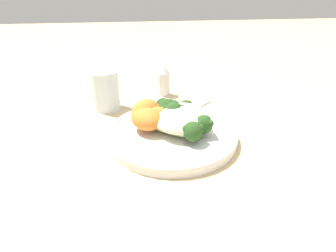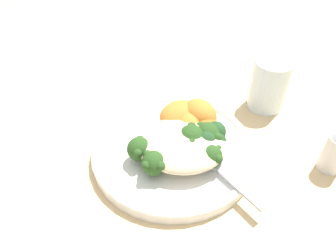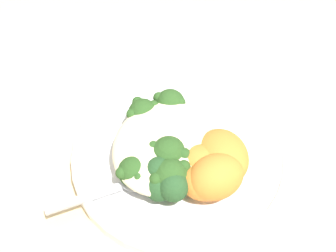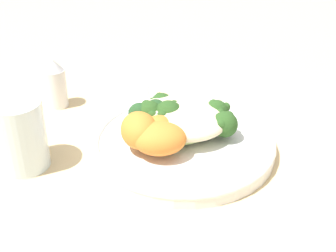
{
  "view_description": "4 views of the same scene",
  "coord_description": "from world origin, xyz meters",
  "px_view_note": "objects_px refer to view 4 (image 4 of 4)",
  "views": [
    {
      "loc": [
        0.44,
        -0.09,
        0.27
      ],
      "look_at": [
        0.01,
        -0.03,
        0.03
      ],
      "focal_mm": 28.0,
      "sensor_mm": 36.0,
      "label": 1
    },
    {
      "loc": [
        -0.01,
        0.34,
        0.39
      ],
      "look_at": [
        0.0,
        -0.03,
        0.05
      ],
      "focal_mm": 35.0,
      "sensor_mm": 36.0,
      "label": 2
    },
    {
      "loc": [
        -0.32,
        -0.1,
        0.45
      ],
      "look_at": [
        -0.0,
        0.0,
        0.05
      ],
      "focal_mm": 50.0,
      "sensor_mm": 36.0,
      "label": 3
    },
    {
      "loc": [
        0.24,
        -0.5,
        0.37
      ],
      "look_at": [
        -0.02,
        -0.03,
        0.04
      ],
      "focal_mm": 50.0,
      "sensor_mm": 36.0,
      "label": 4
    }
  ],
  "objects_px": {
    "broccoli_stalk_0": "(213,129)",
    "sweet_potato_chunk_1": "(159,139)",
    "sweet_potato_chunk_2": "(139,129)",
    "salt_shaker": "(53,84)",
    "broccoli_stalk_5": "(151,117)",
    "broccoli_stalk_4": "(164,113)",
    "sweet_potato_chunk_3": "(158,130)",
    "plate": "(183,143)",
    "broccoli_stalk_1": "(209,117)",
    "broccoli_stalk_3": "(169,118)",
    "sweet_potato_chunk_0": "(139,130)",
    "kale_tuft": "(149,116)",
    "quinoa_mound": "(180,117)",
    "spoon": "(159,110)",
    "broccoli_stalk_2": "(185,122)",
    "water_glass": "(20,135)"
  },
  "relations": [
    {
      "from": "quinoa_mound",
      "to": "broccoli_stalk_5",
      "type": "bearing_deg",
      "value": -148.63
    },
    {
      "from": "broccoli_stalk_4",
      "to": "sweet_potato_chunk_0",
      "type": "xyz_separation_m",
      "value": [
        0.0,
        -0.07,
        0.01
      ]
    },
    {
      "from": "broccoli_stalk_0",
      "to": "broccoli_stalk_3",
      "type": "xyz_separation_m",
      "value": [
        -0.06,
        -0.01,
        0.01
      ]
    },
    {
      "from": "quinoa_mound",
      "to": "broccoli_stalk_1",
      "type": "distance_m",
      "value": 0.04
    },
    {
      "from": "broccoli_stalk_0",
      "to": "sweet_potato_chunk_1",
      "type": "distance_m",
      "value": 0.08
    },
    {
      "from": "sweet_potato_chunk_3",
      "to": "plate",
      "type": "bearing_deg",
      "value": 50.3
    },
    {
      "from": "broccoli_stalk_3",
      "to": "spoon",
      "type": "distance_m",
      "value": 0.06
    },
    {
      "from": "plate",
      "to": "broccoli_stalk_4",
      "type": "height_order",
      "value": "broccoli_stalk_4"
    },
    {
      "from": "plate",
      "to": "broccoli_stalk_1",
      "type": "height_order",
      "value": "broccoli_stalk_1"
    },
    {
      "from": "quinoa_mound",
      "to": "kale_tuft",
      "type": "bearing_deg",
      "value": -156.12
    },
    {
      "from": "broccoli_stalk_0",
      "to": "kale_tuft",
      "type": "relative_size",
      "value": 1.84
    },
    {
      "from": "plate",
      "to": "sweet_potato_chunk_2",
      "type": "height_order",
      "value": "sweet_potato_chunk_2"
    },
    {
      "from": "broccoli_stalk_1",
      "to": "spoon",
      "type": "xyz_separation_m",
      "value": [
        -0.08,
        0.0,
        -0.01
      ]
    },
    {
      "from": "kale_tuft",
      "to": "plate",
      "type": "bearing_deg",
      "value": 1.38
    },
    {
      "from": "plate",
      "to": "broccoli_stalk_5",
      "type": "xyz_separation_m",
      "value": [
        -0.05,
        -0.0,
        0.03
      ]
    },
    {
      "from": "sweet_potato_chunk_2",
      "to": "broccoli_stalk_5",
      "type": "bearing_deg",
      "value": 92.53
    },
    {
      "from": "sweet_potato_chunk_2",
      "to": "broccoli_stalk_0",
      "type": "bearing_deg",
      "value": 32.59
    },
    {
      "from": "sweet_potato_chunk_0",
      "to": "broccoli_stalk_4",
      "type": "bearing_deg",
      "value": 91.81
    },
    {
      "from": "quinoa_mound",
      "to": "sweet_potato_chunk_3",
      "type": "distance_m",
      "value": 0.05
    },
    {
      "from": "sweet_potato_chunk_3",
      "to": "kale_tuft",
      "type": "relative_size",
      "value": 0.94
    },
    {
      "from": "broccoli_stalk_0",
      "to": "sweet_potato_chunk_1",
      "type": "bearing_deg",
      "value": -177.2
    },
    {
      "from": "quinoa_mound",
      "to": "broccoli_stalk_5",
      "type": "distance_m",
      "value": 0.04
    },
    {
      "from": "sweet_potato_chunk_3",
      "to": "broccoli_stalk_0",
      "type": "bearing_deg",
      "value": 35.69
    },
    {
      "from": "sweet_potato_chunk_1",
      "to": "broccoli_stalk_0",
      "type": "bearing_deg",
      "value": 53.32
    },
    {
      "from": "broccoli_stalk_3",
      "to": "sweet_potato_chunk_3",
      "type": "distance_m",
      "value": 0.03
    },
    {
      "from": "broccoli_stalk_3",
      "to": "spoon",
      "type": "xyz_separation_m",
      "value": [
        -0.04,
        0.04,
        -0.02
      ]
    },
    {
      "from": "sweet_potato_chunk_2",
      "to": "salt_shaker",
      "type": "height_order",
      "value": "salt_shaker"
    },
    {
      "from": "salt_shaker",
      "to": "spoon",
      "type": "bearing_deg",
      "value": 9.54
    },
    {
      "from": "broccoli_stalk_0",
      "to": "sweet_potato_chunk_0",
      "type": "relative_size",
      "value": 1.7
    },
    {
      "from": "broccoli_stalk_2",
      "to": "broccoli_stalk_5",
      "type": "bearing_deg",
      "value": 112.92
    },
    {
      "from": "sweet_potato_chunk_1",
      "to": "sweet_potato_chunk_3",
      "type": "height_order",
      "value": "sweet_potato_chunk_1"
    },
    {
      "from": "broccoli_stalk_5",
      "to": "sweet_potato_chunk_1",
      "type": "height_order",
      "value": "same"
    },
    {
      "from": "quinoa_mound",
      "to": "broccoli_stalk_0",
      "type": "height_order",
      "value": "same"
    },
    {
      "from": "sweet_potato_chunk_1",
      "to": "plate",
      "type": "bearing_deg",
      "value": 78.62
    },
    {
      "from": "plate",
      "to": "broccoli_stalk_0",
      "type": "relative_size",
      "value": 2.44
    },
    {
      "from": "broccoli_stalk_0",
      "to": "sweet_potato_chunk_2",
      "type": "xyz_separation_m",
      "value": [
        -0.08,
        -0.05,
        0.0
      ]
    },
    {
      "from": "broccoli_stalk_4",
      "to": "sweet_potato_chunk_3",
      "type": "bearing_deg",
      "value": 164.11
    },
    {
      "from": "plate",
      "to": "broccoli_stalk_5",
      "type": "relative_size",
      "value": 3.27
    },
    {
      "from": "sweet_potato_chunk_3",
      "to": "kale_tuft",
      "type": "height_order",
      "value": "kale_tuft"
    },
    {
      "from": "broccoli_stalk_4",
      "to": "sweet_potato_chunk_2",
      "type": "height_order",
      "value": "sweet_potato_chunk_2"
    },
    {
      "from": "plate",
      "to": "sweet_potato_chunk_1",
      "type": "distance_m",
      "value": 0.06
    },
    {
      "from": "broccoli_stalk_5",
      "to": "water_glass",
      "type": "height_order",
      "value": "water_glass"
    },
    {
      "from": "broccoli_stalk_3",
      "to": "salt_shaker",
      "type": "height_order",
      "value": "salt_shaker"
    },
    {
      "from": "sweet_potato_chunk_1",
      "to": "spoon",
      "type": "xyz_separation_m",
      "value": [
        -0.05,
        0.09,
        -0.02
      ]
    },
    {
      "from": "broccoli_stalk_3",
      "to": "sweet_potato_chunk_3",
      "type": "height_order",
      "value": "broccoli_stalk_3"
    },
    {
      "from": "broccoli_stalk_3",
      "to": "sweet_potato_chunk_2",
      "type": "distance_m",
      "value": 0.05
    },
    {
      "from": "broccoli_stalk_3",
      "to": "kale_tuft",
      "type": "distance_m",
      "value": 0.03
    },
    {
      "from": "sweet_potato_chunk_0",
      "to": "kale_tuft",
      "type": "distance_m",
      "value": 0.05
    },
    {
      "from": "broccoli_stalk_1",
      "to": "sweet_potato_chunk_1",
      "type": "distance_m",
      "value": 0.09
    },
    {
      "from": "broccoli_stalk_1",
      "to": "broccoli_stalk_3",
      "type": "height_order",
      "value": "broccoli_stalk_3"
    }
  ]
}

